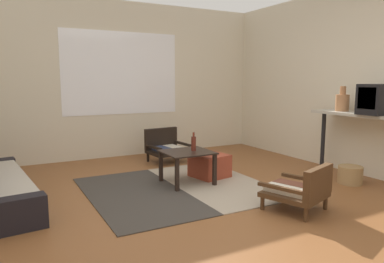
% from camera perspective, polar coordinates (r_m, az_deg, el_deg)
% --- Properties ---
extents(ground_plane, '(7.80, 7.80, 0.00)m').
position_cam_1_polar(ground_plane, '(3.98, 2.79, -11.75)').
color(ground_plane, brown).
extents(far_wall_with_window, '(5.60, 0.13, 2.70)m').
position_cam_1_polar(far_wall_with_window, '(6.56, -11.16, 7.97)').
color(far_wall_with_window, beige).
rests_on(far_wall_with_window, ground).
extents(side_wall_right, '(0.12, 6.60, 2.70)m').
position_cam_1_polar(side_wall_right, '(5.78, 24.66, 7.36)').
color(side_wall_right, beige).
rests_on(side_wall_right, ground).
extents(area_rug, '(2.19, 2.09, 0.01)m').
position_cam_1_polar(area_rug, '(4.61, -2.20, -8.88)').
color(area_rug, '#38332D').
rests_on(area_rug, ground).
extents(coffee_table, '(0.62, 0.58, 0.43)m').
position_cam_1_polar(coffee_table, '(4.72, -0.77, -4.12)').
color(coffee_table, black).
rests_on(coffee_table, ground).
extents(armchair_by_window, '(0.66, 0.59, 0.54)m').
position_cam_1_polar(armchair_by_window, '(6.06, -4.15, -2.36)').
color(armchair_by_window, black).
rests_on(armchair_by_window, ground).
extents(armchair_striped_foreground, '(0.70, 0.71, 0.50)m').
position_cam_1_polar(armchair_striped_foreground, '(3.95, 16.75, -8.70)').
color(armchair_striped_foreground, '#472D19').
rests_on(armchair_striped_foreground, ground).
extents(ottoman_orange, '(0.52, 0.52, 0.32)m').
position_cam_1_polar(ottoman_orange, '(5.08, 2.80, -5.43)').
color(ottoman_orange, '#993D28').
rests_on(ottoman_orange, ground).
extents(console_shelf, '(0.43, 1.55, 0.92)m').
position_cam_1_polar(console_shelf, '(5.30, 25.88, 1.42)').
color(console_shelf, '#B2AD9E').
rests_on(console_shelf, ground).
extents(crt_television, '(0.53, 0.32, 0.39)m').
position_cam_1_polar(crt_television, '(5.19, 27.52, 4.53)').
color(crt_television, black).
rests_on(crt_television, console_shelf).
extents(clay_vase, '(0.18, 0.18, 0.35)m').
position_cam_1_polar(clay_vase, '(5.53, 22.62, 4.36)').
color(clay_vase, '#A87047').
rests_on(clay_vase, console_shelf).
extents(glass_bottle, '(0.06, 0.06, 0.25)m').
position_cam_1_polar(glass_bottle, '(4.73, 0.25, -1.84)').
color(glass_bottle, '#5B2319').
rests_on(glass_bottle, coffee_table).
extents(wicker_basket, '(0.31, 0.31, 0.23)m').
position_cam_1_polar(wicker_basket, '(5.22, 23.68, -6.28)').
color(wicker_basket, '#9E7A4C').
rests_on(wicker_basket, ground).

